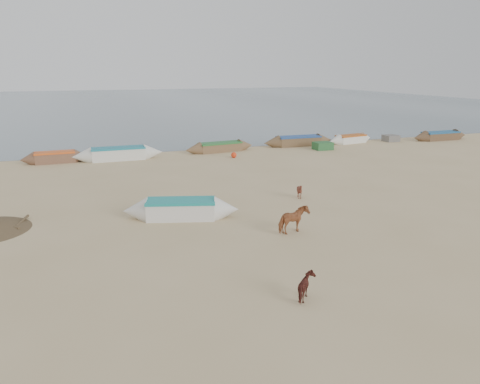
# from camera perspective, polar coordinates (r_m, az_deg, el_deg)

# --- Properties ---
(ground) EXTENTS (140.00, 140.00, 0.00)m
(ground) POSITION_cam_1_polar(r_m,az_deg,el_deg) (19.25, 4.07, -5.76)
(ground) COLOR tan
(ground) RESTS_ON ground
(sea) EXTENTS (160.00, 160.00, 0.00)m
(sea) POSITION_cam_1_polar(r_m,az_deg,el_deg) (98.94, -15.82, 10.40)
(sea) COLOR slate
(sea) RESTS_ON ground
(cow_adult) EXTENTS (1.49, 0.98, 1.16)m
(cow_adult) POSITION_cam_1_polar(r_m,az_deg,el_deg) (19.85, 6.53, -3.40)
(cow_adult) COLOR #9A5732
(cow_adult) RESTS_ON ground
(calf_front) EXTENTS (0.97, 0.94, 0.81)m
(calf_front) POSITION_cam_1_polar(r_m,az_deg,el_deg) (25.19, 7.29, 0.11)
(calf_front) COLOR #5A281C
(calf_front) RESTS_ON ground
(calf_right) EXTENTS (0.86, 0.95, 0.81)m
(calf_right) POSITION_cam_1_polar(r_m,az_deg,el_deg) (14.45, 8.21, -11.41)
(calf_right) COLOR #502019
(calf_right) RESTS_ON ground
(near_canoe) EXTENTS (5.48, 2.74, 0.89)m
(near_canoe) POSITION_cam_1_polar(r_m,az_deg,el_deg) (21.84, -7.20, -2.08)
(near_canoe) COLOR silver
(near_canoe) RESTS_ON ground
(waterline_canoes) EXTENTS (58.24, 3.43, 0.97)m
(waterline_canoes) POSITION_cam_1_polar(r_m,az_deg,el_deg) (37.98, -8.68, 5.09)
(waterline_canoes) COLOR brown
(waterline_canoes) RESTS_ON ground
(beach_clutter) EXTENTS (44.27, 4.09, 0.64)m
(beach_clutter) POSITION_cam_1_polar(r_m,az_deg,el_deg) (37.88, -2.97, 5.01)
(beach_clutter) COLOR #2E663D
(beach_clutter) RESTS_ON ground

